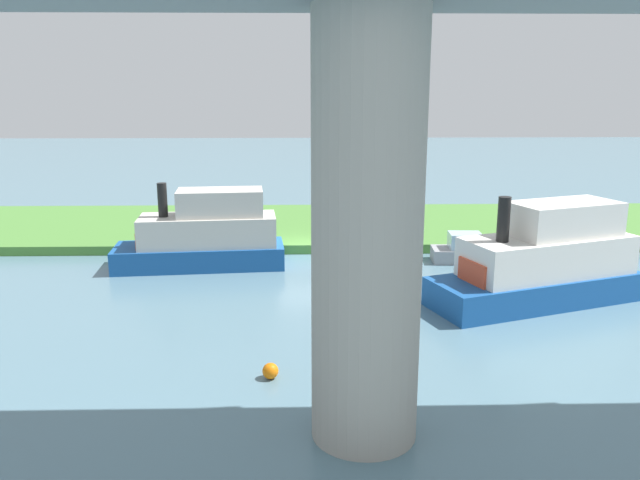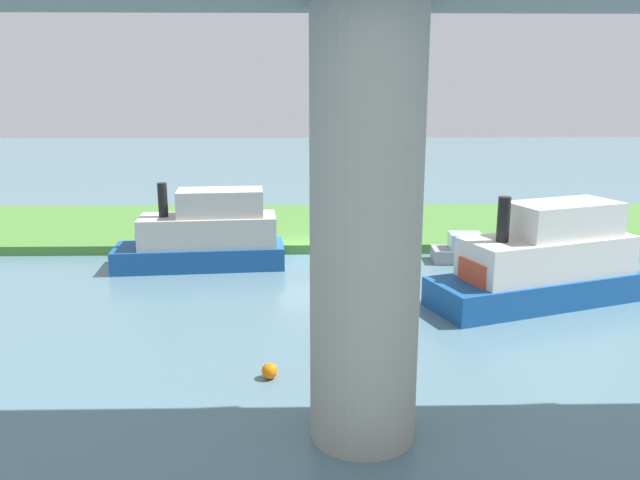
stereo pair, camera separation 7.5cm
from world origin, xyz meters
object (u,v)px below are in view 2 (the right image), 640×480
person_on_bank (368,229)px  motorboat_red (205,236)px  bridge_pylon (366,236)px  motorboat_white (473,251)px  skiff_small (543,263)px  mooring_post (328,229)px  marker_buoy (270,371)px

person_on_bank → motorboat_red: motorboat_red is taller
bridge_pylon → motorboat_white: bearing=-113.5°
skiff_small → motorboat_white: bearing=-79.5°
skiff_small → bridge_pylon: bearing=50.7°
person_on_bank → skiff_small: bearing=125.9°
motorboat_white → bridge_pylon: bearing=66.5°
motorboat_red → skiff_small: skiff_small is taller
mooring_post → skiff_small: skiff_small is taller
mooring_post → motorboat_white: 8.14m
marker_buoy → skiff_small: bearing=-147.6°
bridge_pylon → skiff_small: size_ratio=1.12×
person_on_bank → marker_buoy: size_ratio=2.78×
person_on_bank → motorboat_red: 8.97m
person_on_bank → marker_buoy: (4.55, 15.72, -0.95)m
mooring_post → marker_buoy: (2.35, 16.64, -0.77)m
skiff_small → motorboat_white: (1.17, -6.32, -1.16)m
mooring_post → motorboat_white: (-7.38, 3.39, -0.48)m
skiff_small → marker_buoy: bearing=32.4°
motorboat_red → person_on_bank: bearing=-160.1°
motorboat_white → marker_buoy: size_ratio=9.12×
motorboat_white → person_on_bank: bearing=-25.5°
skiff_small → marker_buoy: size_ratio=18.88×
person_on_bank → mooring_post: person_on_bank is taller
mooring_post → motorboat_red: size_ratio=0.12×
bridge_pylon → motorboat_red: (6.46, -15.90, -3.71)m
motorboat_white → mooring_post: bearing=-24.7°
bridge_pylon → marker_buoy: 6.51m
motorboat_white → marker_buoy: 16.44m
bridge_pylon → mooring_post: bridge_pylon is taller
person_on_bank → mooring_post: size_ratio=1.35×
mooring_post → motorboat_red: (6.23, 3.98, 0.56)m
motorboat_red → motorboat_white: (-13.61, -0.58, -1.04)m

